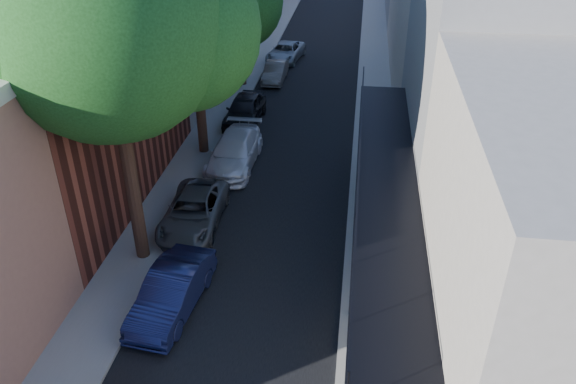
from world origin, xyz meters
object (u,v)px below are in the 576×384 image
(oak_near, at_px, (125,22))
(parked_car_g, at_px, (286,52))
(parked_car_b, at_px, (172,291))
(parked_car_c, at_px, (194,211))
(parked_car_f, at_px, (275,72))
(parked_car_e, at_px, (245,109))
(parked_car_d, at_px, (234,152))

(oak_near, xyz_separation_m, parked_car_g, (1.45, 21.92, -7.30))
(parked_car_b, bearing_deg, parked_car_c, 103.91)
(oak_near, bearing_deg, parked_car_c, 67.83)
(parked_car_g, bearing_deg, parked_car_f, -83.18)
(parked_car_c, distance_m, parked_car_g, 20.05)
(parked_car_f, bearing_deg, parked_car_g, 89.36)
(parked_car_b, relative_size, parked_car_c, 0.92)
(parked_car_c, bearing_deg, parked_car_f, 86.27)
(parked_car_f, bearing_deg, oak_near, -93.84)
(parked_car_b, height_order, parked_car_g, parked_car_b)
(parked_car_e, bearing_deg, oak_near, -91.78)
(parked_car_b, relative_size, parked_car_e, 0.96)
(parked_car_e, height_order, parked_car_g, parked_car_e)
(parked_car_d, relative_size, parked_car_f, 1.38)
(parked_car_e, relative_size, parked_car_g, 1.00)
(oak_near, height_order, parked_car_e, oak_near)
(parked_car_e, bearing_deg, parked_car_f, 86.77)
(parked_car_b, xyz_separation_m, parked_car_g, (0.08, 24.49, -0.08))
(oak_near, xyz_separation_m, parked_car_c, (0.77, 1.88, -7.28))
(oak_near, relative_size, parked_car_c, 2.65)
(oak_near, relative_size, parked_car_b, 2.87)
(parked_car_b, bearing_deg, oak_near, 124.26)
(parked_car_b, xyz_separation_m, parked_car_d, (-0.11, 9.26, 0.03))
(parked_car_b, bearing_deg, parked_car_d, 96.98)
(parked_car_b, bearing_deg, parked_car_e, 98.73)
(oak_near, distance_m, parked_car_e, 13.51)
(oak_near, bearing_deg, parked_car_g, 86.23)
(parked_car_d, relative_size, parked_car_e, 1.14)
(parked_car_c, height_order, parked_car_e, parked_car_e)
(parked_car_d, bearing_deg, parked_car_b, -88.56)
(parked_car_b, relative_size, parked_car_d, 0.84)
(parked_car_d, distance_m, parked_car_e, 4.75)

